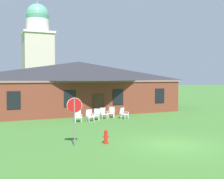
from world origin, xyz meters
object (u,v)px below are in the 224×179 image
lawn_chair_right_end (112,112)px  lawn_chair_near_door (90,115)px  lawn_chair_middle (103,113)px  stop_sign (74,112)px  fire_hydrant (106,137)px  lawn_chair_left_end (97,114)px  lawn_chair_far_side (124,113)px  lawn_chair_by_porch (78,116)px

lawn_chair_right_end → lawn_chair_near_door: bearing=-154.2°
lawn_chair_near_door → lawn_chair_middle: (1.57, 0.92, 0.00)m
stop_sign → fire_hydrant: stop_sign is taller
stop_sign → lawn_chair_left_end: stop_sign is taller
lawn_chair_far_side → stop_sign: bearing=-130.6°
lawn_chair_right_end → stop_sign: bearing=-124.1°
lawn_chair_left_end → lawn_chair_middle: (0.80, 0.49, 0.00)m
lawn_chair_by_porch → lawn_chair_far_side: 4.25m
lawn_chair_far_side → fire_hydrant: 9.49m
lawn_chair_far_side → lawn_chair_near_door: bearing=-176.9°
lawn_chair_left_end → lawn_chair_right_end: size_ratio=1.00×
lawn_chair_near_door → lawn_chair_far_side: (3.23, 0.17, 0.00)m
lawn_chair_right_end → lawn_chair_far_side: same height
lawn_chair_middle → lawn_chair_right_end: size_ratio=1.00×
lawn_chair_by_porch → lawn_chair_far_side: (4.25, 0.16, 0.00)m
lawn_chair_near_door → lawn_chair_middle: same height
lawn_chair_by_porch → lawn_chair_right_end: 3.76m
lawn_chair_left_end → lawn_chair_middle: bearing=31.6°
lawn_chair_far_side → lawn_chair_by_porch: bearing=-177.8°
lawn_chair_left_end → fire_hydrant: bearing=-107.1°
lawn_chair_left_end → lawn_chair_far_side: size_ratio=1.00×
lawn_chair_middle → lawn_chair_right_end: same height
lawn_chair_by_porch → lawn_chair_left_end: 1.84m
lawn_chair_far_side → fire_hydrant: (-5.02, -8.05, -0.12)m
stop_sign → lawn_chair_near_door: size_ratio=2.69×
lawn_chair_right_end → lawn_chair_left_end: bearing=-155.6°
lawn_chair_far_side → fire_hydrant: size_ratio=1.21×
stop_sign → lawn_chair_near_door: (3.51, 7.70, -1.34)m
lawn_chair_left_end → lawn_chair_middle: same height
lawn_chair_by_porch → lawn_chair_right_end: bearing=18.9°
stop_sign → lawn_chair_by_porch: 8.21m
lawn_chair_left_end → lawn_chair_far_side: 2.47m
stop_sign → lawn_chair_left_end: (4.29, 8.13, -1.34)m
lawn_chair_by_porch → lawn_chair_middle: same height
lawn_chair_near_door → lawn_chair_right_end: 2.82m
stop_sign → lawn_chair_far_side: stop_sign is taller
stop_sign → lawn_chair_far_side: bearing=49.4°
stop_sign → fire_hydrant: (1.73, -0.18, -1.46)m
lawn_chair_near_door → fire_hydrant: 8.08m
lawn_chair_near_door → lawn_chair_far_side: bearing=3.1°
fire_hydrant → stop_sign: bearing=174.1°
lawn_chair_near_door → fire_hydrant: lawn_chair_near_door is taller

